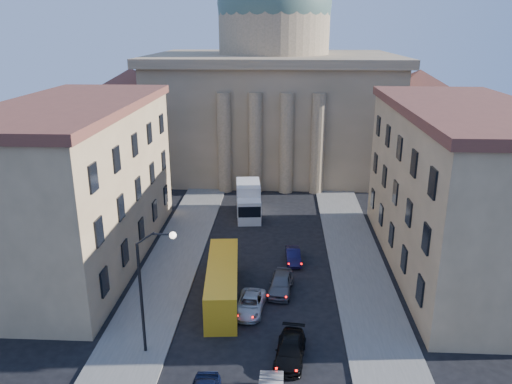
{
  "coord_description": "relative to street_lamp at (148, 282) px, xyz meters",
  "views": [
    {
      "loc": [
        1.43,
        -19.99,
        20.83
      ],
      "look_at": [
        -0.5,
        16.24,
        8.76
      ],
      "focal_mm": 35.0,
      "sensor_mm": 36.0,
      "label": 1
    }
  ],
  "objects": [
    {
      "name": "building_left",
      "position": [
        -10.03,
        14.0,
        2.14
      ],
      "size": [
        11.6,
        26.6,
        14.7
      ],
      "color": "tan",
      "rests_on": "ground"
    },
    {
      "name": "sidewalk_right",
      "position": [
        15.47,
        10.0,
        -5.21
      ],
      "size": [
        5.0,
        60.0,
        0.15
      ],
      "primitive_type": "cube",
      "color": "#5D5A55",
      "rests_on": "ground"
    },
    {
      "name": "church",
      "position": [
        6.97,
        47.47,
        6.59
      ],
      "size": [
        68.02,
        28.76,
        36.6
      ],
      "color": "#79684A",
      "rests_on": "ground"
    },
    {
      "name": "car_right_far",
      "position": [
        8.51,
        8.61,
        -4.51
      ],
      "size": [
        2.34,
        4.72,
        1.55
      ],
      "primitive_type": "imported",
      "rotation": [
        0.0,
        0.0,
        -0.12
      ],
      "color": "#545559",
      "rests_on": "ground"
    },
    {
      "name": "car_left_mid",
      "position": [
        6.17,
        5.46,
        -4.67
      ],
      "size": [
        2.49,
        4.59,
        1.22
      ],
      "primitive_type": "imported",
      "rotation": [
        0.0,
        0.0,
        -0.11
      ],
      "color": "silver",
      "rests_on": "ground"
    },
    {
      "name": "box_truck",
      "position": [
        4.66,
        25.94,
        -3.54
      ],
      "size": [
        3.27,
        6.93,
        3.68
      ],
      "rotation": [
        0.0,
        0.0,
        0.1
      ],
      "color": "silver",
      "rests_on": "ground"
    },
    {
      "name": "street_lamp",
      "position": [
        0.0,
        0.0,
        0.0
      ],
      "size": [
        2.62,
        0.44,
        8.83
      ],
      "color": "black",
      "rests_on": "ground"
    },
    {
      "name": "sidewalk_left",
      "position": [
        -1.53,
        10.0,
        -5.21
      ],
      "size": [
        5.0,
        60.0,
        0.15
      ],
      "primitive_type": "cube",
      "color": "#5D5A55",
      "rests_on": "ground"
    },
    {
      "name": "city_bus",
      "position": [
        3.86,
        7.2,
        -3.7
      ],
      "size": [
        3.25,
        10.61,
        2.95
      ],
      "rotation": [
        0.0,
        0.0,
        0.08
      ],
      "color": "gold",
      "rests_on": "ground"
    },
    {
      "name": "car_right_mid",
      "position": [
        9.17,
        -0.19,
        -4.62
      ],
      "size": [
        2.39,
        4.77,
        1.33
      ],
      "primitive_type": "imported",
      "rotation": [
        0.0,
        0.0,
        -0.12
      ],
      "color": "black",
      "rests_on": "ground"
    },
    {
      "name": "car_right_distant",
      "position": [
        9.61,
        14.11,
        -4.67
      ],
      "size": [
        1.52,
        3.79,
        1.23
      ],
      "primitive_type": "imported",
      "rotation": [
        0.0,
        0.0,
        0.06
      ],
      "color": "black",
      "rests_on": "ground"
    },
    {
      "name": "building_right",
      "position": [
        23.97,
        14.0,
        2.14
      ],
      "size": [
        11.6,
        26.6,
        14.7
      ],
      "color": "tan",
      "rests_on": "ground"
    }
  ]
}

